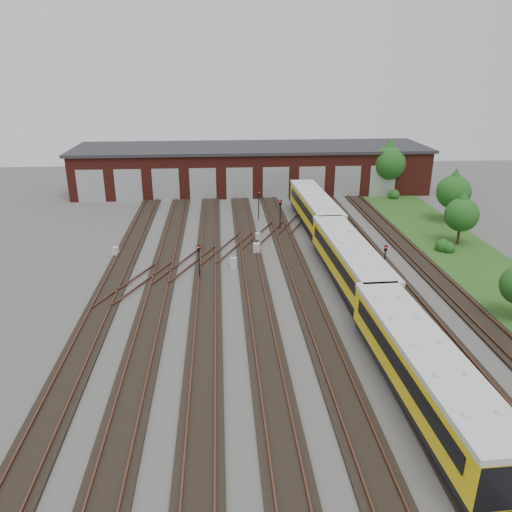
{
  "coord_description": "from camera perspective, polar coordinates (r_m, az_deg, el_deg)",
  "views": [
    {
      "loc": [
        -4.71,
        -33.21,
        17.58
      ],
      "look_at": [
        -1.74,
        6.93,
        2.0
      ],
      "focal_mm": 35.0,
      "sensor_mm": 36.0,
      "label": 1
    }
  ],
  "objects": [
    {
      "name": "signal_mast_0",
      "position": [
        42.87,
        -6.55,
        -0.23
      ],
      "size": [
        0.25,
        0.24,
        3.2
      ],
      "rotation": [
        0.0,
        0.0,
        0.01
      ],
      "color": "black",
      "rests_on": "ground"
    },
    {
      "name": "signal_mast_2",
      "position": [
        59.65,
        0.31,
        6.27
      ],
      "size": [
        0.31,
        0.3,
        3.52
      ],
      "rotation": [
        0.0,
        0.0,
        0.34
      ],
      "color": "black",
      "rests_on": "ground"
    },
    {
      "name": "bush_1",
      "position": [
        53.19,
        20.59,
        1.29
      ],
      "size": [
        1.45,
        1.45,
        1.45
      ],
      "primitive_type": "sphere",
      "color": "#1A4213",
      "rests_on": "ground"
    },
    {
      "name": "track_network",
      "position": [
        38.31,
        3.06,
        -6.0
      ],
      "size": [
        30.4,
        70.0,
        0.33
      ],
      "color": "black",
      "rests_on": "ground"
    },
    {
      "name": "signal_mast_3",
      "position": [
        43.37,
        14.5,
        -0.36
      ],
      "size": [
        0.29,
        0.28,
        3.41
      ],
      "rotation": [
        0.0,
        0.0,
        -0.42
      ],
      "color": "black",
      "rests_on": "ground"
    },
    {
      "name": "relay_cabinet_0",
      "position": [
        50.38,
        -15.75,
        0.48
      ],
      "size": [
        0.67,
        0.61,
        0.93
      ],
      "primitive_type": "cube",
      "rotation": [
        0.0,
        0.0,
        -0.29
      ],
      "color": "#B4B6BA",
      "rests_on": "ground"
    },
    {
      "name": "bush_2",
      "position": [
        72.26,
        15.51,
        6.93
      ],
      "size": [
        1.52,
        1.52,
        1.52
      ],
      "primitive_type": "sphere",
      "color": "#1A4213",
      "rests_on": "ground"
    },
    {
      "name": "relay_cabinet_3",
      "position": [
        52.76,
        0.22,
        2.2
      ],
      "size": [
        0.57,
        0.5,
        0.87
      ],
      "primitive_type": "cube",
      "rotation": [
        0.0,
        0.0,
        -0.13
      ],
      "color": "#B4B6BA",
      "rests_on": "ground"
    },
    {
      "name": "tree_2",
      "position": [
        62.35,
        21.72,
        7.23
      ],
      "size": [
        3.9,
        3.9,
        6.47
      ],
      "color": "#352618",
      "rests_on": "ground"
    },
    {
      "name": "relay_cabinet_2",
      "position": [
        49.03,
        0.07,
        0.84
      ],
      "size": [
        0.72,
        0.62,
        1.1
      ],
      "primitive_type": "cube",
      "rotation": [
        0.0,
        0.0,
        -0.11
      ],
      "color": "#B4B6BA",
      "rests_on": "ground"
    },
    {
      "name": "relay_cabinet_1",
      "position": [
        45.74,
        -2.6,
        -0.79
      ],
      "size": [
        0.62,
        0.52,
        0.99
      ],
      "primitive_type": "cube",
      "rotation": [
        0.0,
        0.0,
        -0.05
      ],
      "color": "#B4B6BA",
      "rests_on": "ground"
    },
    {
      "name": "relay_cabinet_4",
      "position": [
        47.43,
        9.74,
        -0.3
      ],
      "size": [
        0.58,
        0.49,
        0.93
      ],
      "primitive_type": "cube",
      "rotation": [
        0.0,
        0.0,
        0.04
      ],
      "color": "#B4B6BA",
      "rests_on": "ground"
    },
    {
      "name": "tree_1",
      "position": [
        54.82,
        22.5,
        4.79
      ],
      "size": [
        3.41,
        3.41,
        5.65
      ],
      "color": "#352618",
      "rests_on": "ground"
    },
    {
      "name": "maintenance_shed",
      "position": [
        74.73,
        -0.55,
        10.07
      ],
      "size": [
        51.0,
        12.5,
        6.35
      ],
      "color": "#591D16",
      "rests_on": "ground"
    },
    {
      "name": "metro_train",
      "position": [
        42.55,
        10.66,
        -0.62
      ],
      "size": [
        3.41,
        48.38,
        3.37
      ],
      "rotation": [
        0.0,
        0.0,
        0.03
      ],
      "color": "black",
      "rests_on": "ground"
    },
    {
      "name": "tree_0",
      "position": [
        73.26,
        14.93,
        10.67
      ],
      "size": [
        4.81,
        4.81,
        7.97
      ],
      "color": "#352618",
      "rests_on": "ground"
    },
    {
      "name": "signal_mast_1",
      "position": [
        55.54,
        2.79,
        5.16
      ],
      "size": [
        0.33,
        0.32,
        3.57
      ],
      "rotation": [
        0.0,
        0.0,
        -0.43
      ],
      "color": "black",
      "rests_on": "ground"
    },
    {
      "name": "ground",
      "position": [
        37.87,
        3.43,
        -6.54
      ],
      "size": [
        120.0,
        120.0,
        0.0
      ],
      "primitive_type": "plane",
      "color": "#484643",
      "rests_on": "ground"
    },
    {
      "name": "grass_verge",
      "position": [
        52.32,
        23.02,
        -0.2
      ],
      "size": [
        8.0,
        55.0,
        0.05
      ],
      "primitive_type": "cube",
      "color": "#1C4717",
      "rests_on": "ground"
    },
    {
      "name": "bush_0",
      "position": [
        53.03,
        21.15,
        1.06
      ],
      "size": [
        1.28,
        1.28,
        1.28
      ],
      "primitive_type": "sphere",
      "color": "#1A4213",
      "rests_on": "ground"
    }
  ]
}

